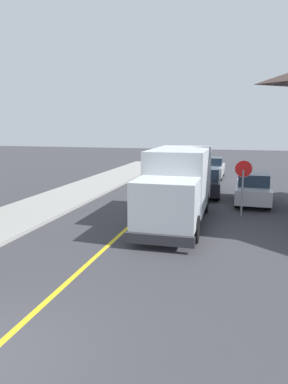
% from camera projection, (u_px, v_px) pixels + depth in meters
% --- Properties ---
extents(centre_line_yellow, '(0.16, 56.00, 0.01)m').
position_uv_depth(centre_line_yellow, '(137.00, 219.00, 15.67)').
color(centre_line_yellow, gold).
rests_on(centre_line_yellow, ground).
extents(box_truck, '(2.49, 7.21, 3.20)m').
position_uv_depth(box_truck, '(178.00, 183.00, 14.99)').
color(box_truck, silver).
rests_on(box_truck, ground).
extents(parked_car_near, '(2.00, 4.48, 1.67)m').
position_uv_depth(parked_car_near, '(205.00, 182.00, 21.17)').
color(parked_car_near, black).
rests_on(parked_car_near, ground).
extents(parked_car_mid, '(1.88, 4.43, 1.67)m').
position_uv_depth(parked_car_mid, '(212.00, 168.00, 28.23)').
color(parked_car_mid, '#B7B7BC').
rests_on(parked_car_mid, ground).
extents(parked_van_across, '(1.91, 4.45, 1.67)m').
position_uv_depth(parked_van_across, '(253.00, 189.00, 18.90)').
color(parked_van_across, '#B7B7BC').
rests_on(parked_van_across, ground).
extents(stop_sign, '(0.80, 0.10, 2.65)m').
position_uv_depth(stop_sign, '(243.00, 177.00, 15.94)').
color(stop_sign, gray).
rests_on(stop_sign, ground).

